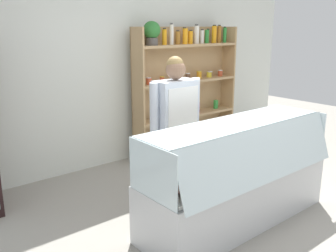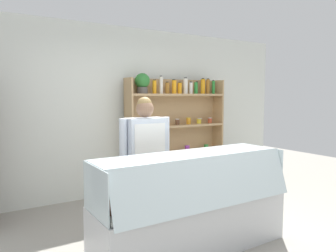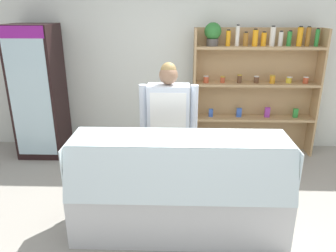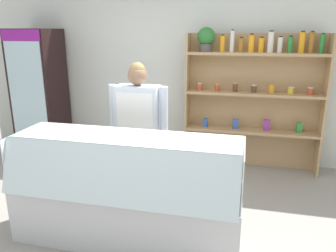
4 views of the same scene
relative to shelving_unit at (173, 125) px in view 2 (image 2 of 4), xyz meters
name	(u,v)px [view 2 (image 2 of 4)]	position (x,y,z in m)	size (l,w,h in m)	color
ground_plane	(201,244)	(-0.91, -1.95, -1.11)	(12.00, 12.00, 0.00)	gray
back_wall	(117,111)	(-0.91, 0.28, 0.24)	(6.80, 0.10, 2.70)	silver
shelving_unit	(173,125)	(0.00, 0.00, 0.00)	(1.83, 0.29, 1.96)	tan
deli_display_case	(191,220)	(-1.08, -2.00, -0.80)	(2.08, 0.71, 1.01)	silver
shop_clerk	(145,151)	(-1.20, -1.23, -0.17)	(0.66, 0.25, 1.59)	#4C4233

